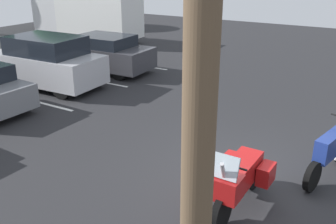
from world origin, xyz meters
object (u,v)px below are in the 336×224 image
object	(u,v)px
motorcycle_touring	(238,178)
car_charcoal	(100,53)
box_truck	(88,15)
motorcycle_second	(331,151)
car_silver	(47,62)

from	to	relation	value
motorcycle_touring	car_charcoal	xyz separation A→B (m)	(6.19, 8.49, 0.09)
car_charcoal	box_truck	distance (m)	6.54
motorcycle_touring	car_charcoal	distance (m)	10.51
motorcycle_second	box_truck	world-z (taller)	box_truck
car_silver	car_charcoal	size ratio (longest dim) A/B	0.92
car_charcoal	motorcycle_touring	bearing A→B (deg)	-126.11
car_silver	car_charcoal	bearing A→B (deg)	-3.36
motorcycle_second	car_charcoal	world-z (taller)	car_charcoal
motorcycle_touring	box_truck	xyz separation A→B (m)	(10.73, 13.14, 0.86)
motorcycle_second	car_charcoal	xyz separation A→B (m)	(4.08, 9.71, 0.16)
car_charcoal	box_truck	xyz separation A→B (m)	(4.54, 4.64, 0.77)
car_silver	box_truck	world-z (taller)	box_truck
car_silver	box_truck	xyz separation A→B (m)	(7.23, 4.49, 0.60)
car_silver	motorcycle_touring	bearing A→B (deg)	-112.06
motorcycle_touring	car_silver	distance (m)	9.34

